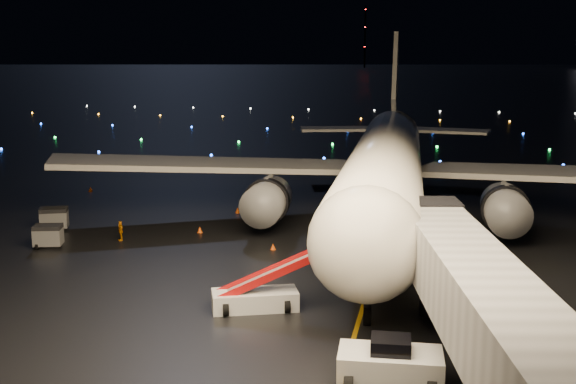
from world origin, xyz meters
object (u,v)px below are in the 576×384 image
airliner (387,124)px  pushback_tug (390,361)px  baggage_cart_0 (54,219)px  baggage_cart_1 (48,236)px  crew_c (120,231)px  belt_loader (255,280)px

airliner → pushback_tug: size_ratio=13.00×
baggage_cart_0 → baggage_cart_1: baggage_cart_0 is taller
baggage_cart_0 → baggage_cart_1: 5.69m
crew_c → baggage_cart_1: baggage_cart_1 is taller
airliner → belt_loader: 25.93m
baggage_cart_1 → airliner: bearing=15.4°
belt_loader → crew_c: bearing=117.3°
pushback_tug → belt_loader: size_ratio=0.64×
pushback_tug → baggage_cart_1: bearing=142.6°
crew_c → baggage_cart_1: size_ratio=0.77×
airliner → pushback_tug: 33.35m
belt_loader → crew_c: belt_loader is taller
belt_loader → crew_c: (-13.96, 12.78, -0.93)m
airliner → crew_c: (-19.59, -11.65, -7.57)m
airliner → belt_loader: (-5.64, -24.43, -6.63)m
baggage_cart_1 → belt_loader: bearing=-44.0°
pushback_tug → baggage_cart_0: (-28.92, 23.03, -0.16)m
pushback_tug → baggage_cart_0: bearing=138.1°
airliner → crew_c: 24.02m
airliner → baggage_cart_0: airliner is taller
airliner → pushback_tug: airliner is taller
pushback_tug → belt_loader: 11.43m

